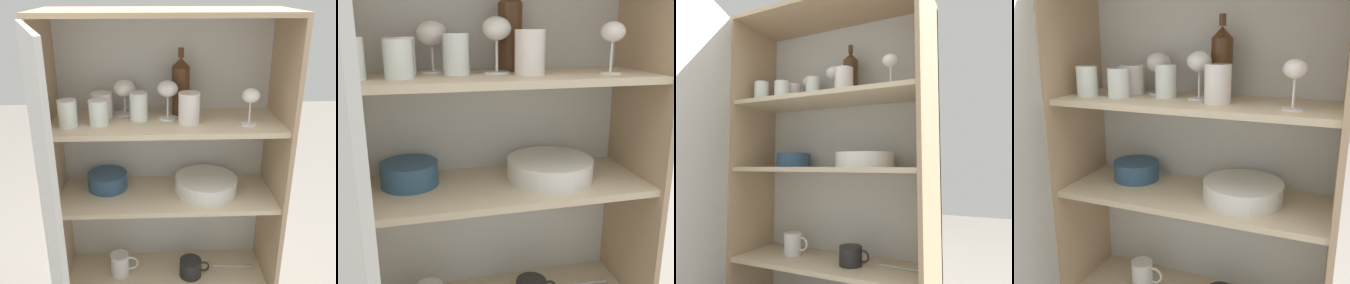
% 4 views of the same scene
% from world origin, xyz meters
% --- Properties ---
extents(cupboard_back_panel, '(0.91, 0.02, 1.45)m').
position_xyz_m(cupboard_back_panel, '(0.00, 0.32, 0.72)').
color(cupboard_back_panel, silver).
rests_on(cupboard_back_panel, ground_plane).
extents(cupboard_side_left, '(0.02, 0.35, 1.45)m').
position_xyz_m(cupboard_side_left, '(-0.44, 0.15, 0.72)').
color(cupboard_side_left, tan).
rests_on(cupboard_side_left, ground_plane).
extents(cupboard_side_right, '(0.02, 0.35, 1.45)m').
position_xyz_m(cupboard_side_right, '(0.44, 0.15, 0.72)').
color(cupboard_side_right, tan).
rests_on(cupboard_side_right, ground_plane).
extents(shelf_board_middle, '(0.87, 0.31, 0.02)m').
position_xyz_m(shelf_board_middle, '(0.00, 0.15, 0.73)').
color(shelf_board_middle, beige).
extents(shelf_board_upper, '(0.87, 0.31, 0.02)m').
position_xyz_m(shelf_board_upper, '(0.00, 0.15, 1.05)').
color(shelf_board_upper, beige).
extents(cupboard_door, '(0.18, 0.43, 1.45)m').
position_xyz_m(cupboard_door, '(-0.37, -0.23, 0.72)').
color(cupboard_door, silver).
rests_on(cupboard_door, ground_plane).
extents(tumbler_glass_0, '(0.07, 0.07, 0.11)m').
position_xyz_m(tumbler_glass_0, '(-0.10, 0.17, 1.11)').
color(tumbler_glass_0, white).
rests_on(tumbler_glass_0, shelf_board_upper).
extents(tumbler_glass_1, '(0.07, 0.07, 0.09)m').
position_xyz_m(tumbler_glass_1, '(-0.25, 0.12, 1.11)').
color(tumbler_glass_1, white).
rests_on(tumbler_glass_1, shelf_board_upper).
extents(tumbler_glass_2, '(0.08, 0.08, 0.12)m').
position_xyz_m(tumbler_glass_2, '(0.09, 0.12, 1.12)').
color(tumbler_glass_2, silver).
rests_on(tumbler_glass_2, shelf_board_upper).
extents(tumbler_glass_3, '(0.07, 0.07, 0.10)m').
position_xyz_m(tumbler_glass_3, '(-0.36, 0.10, 1.11)').
color(tumbler_glass_3, white).
rests_on(tumbler_glass_3, shelf_board_upper).
extents(tumbler_glass_4, '(0.08, 0.08, 0.10)m').
position_xyz_m(tumbler_glass_4, '(-0.25, 0.21, 1.11)').
color(tumbler_glass_4, silver).
rests_on(tumbler_glass_4, shelf_board_upper).
extents(wine_glass_0, '(0.07, 0.07, 0.14)m').
position_xyz_m(wine_glass_0, '(0.31, 0.10, 1.16)').
color(wine_glass_0, silver).
rests_on(wine_glass_0, shelf_board_upper).
extents(wine_glass_1, '(0.08, 0.08, 0.15)m').
position_xyz_m(wine_glass_1, '(0.01, 0.18, 1.17)').
color(wine_glass_1, white).
rests_on(wine_glass_1, shelf_board_upper).
extents(wine_glass_2, '(0.09, 0.09, 0.14)m').
position_xyz_m(wine_glass_2, '(-0.16, 0.24, 1.16)').
color(wine_glass_2, silver).
rests_on(wine_glass_2, shelf_board_upper).
extents(wine_bottle, '(0.07, 0.07, 0.26)m').
position_xyz_m(wine_bottle, '(0.06, 0.24, 1.17)').
color(wine_bottle, '#4C2D19').
rests_on(wine_bottle, shelf_board_upper).
extents(plate_stack_white, '(0.26, 0.26, 0.06)m').
position_xyz_m(plate_stack_white, '(0.17, 0.16, 0.77)').
color(plate_stack_white, silver).
rests_on(plate_stack_white, shelf_board_middle).
extents(mixing_bowl_large, '(0.16, 0.16, 0.07)m').
position_xyz_m(mixing_bowl_large, '(-0.24, 0.21, 0.78)').
color(mixing_bowl_large, '#33567A').
rests_on(mixing_bowl_large, shelf_board_middle).
extents(coffee_mug_primary, '(0.12, 0.08, 0.10)m').
position_xyz_m(coffee_mug_primary, '(-0.20, 0.16, 0.38)').
color(coffee_mug_primary, white).
rests_on(coffee_mug_primary, shelf_board_lower).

